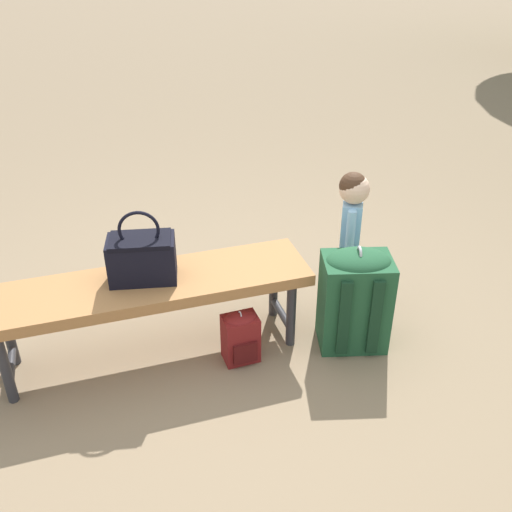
% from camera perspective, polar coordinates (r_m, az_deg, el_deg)
% --- Properties ---
extents(ground_plane, '(40.00, 40.00, 0.00)m').
position_cam_1_polar(ground_plane, '(3.07, -2.36, -10.01)').
color(ground_plane, '#7F6B51').
rests_on(ground_plane, ground).
extents(park_bench, '(1.61, 0.46, 0.45)m').
position_cam_1_polar(park_bench, '(2.91, -10.45, -3.37)').
color(park_bench, '#9E6B3D').
rests_on(park_bench, ground).
extents(handbag, '(0.35, 0.25, 0.37)m').
position_cam_1_polar(handbag, '(2.84, -11.14, -0.04)').
color(handbag, black).
rests_on(handbag, park_bench).
extents(child_standing, '(0.17, 0.20, 0.82)m').
position_cam_1_polar(child_standing, '(3.24, 9.35, 3.55)').
color(child_standing, '#E5B2C6').
rests_on(child_standing, ground).
extents(backpack_large, '(0.41, 0.37, 0.59)m').
position_cam_1_polar(backpack_large, '(3.04, 9.68, -3.90)').
color(backpack_large, '#1E4C2D').
rests_on(backpack_large, ground).
extents(backpack_small, '(0.18, 0.16, 0.30)m').
position_cam_1_polar(backpack_small, '(2.97, -1.52, -7.82)').
color(backpack_small, maroon).
rests_on(backpack_small, ground).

